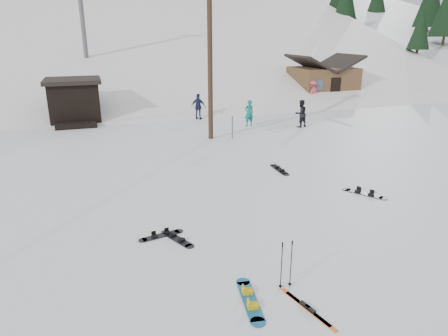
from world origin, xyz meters
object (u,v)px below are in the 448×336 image
object	(u,v)px
hero_snowboard	(250,300)
hero_skis	(308,308)
utility_pole	(210,49)
cabin	(322,82)

from	to	relation	value
hero_snowboard	hero_skis	xyz separation A→B (m)	(1.04, -0.63, -0.01)
utility_pole	cabin	size ratio (longest dim) A/B	1.67
cabin	utility_pole	bearing A→B (deg)	-142.44
utility_pole	hero_snowboard	bearing A→B (deg)	-103.24
hero_snowboard	utility_pole	bearing A→B (deg)	-4.78
utility_pole	hero_skis	size ratio (longest dim) A/B	5.67
hero_skis	utility_pole	bearing A→B (deg)	67.43
hero_snowboard	hero_skis	distance (m)	1.21
utility_pole	hero_skis	xyz separation A→B (m)	(-2.17, -14.28, -4.66)
utility_pole	cabin	xyz separation A→B (m)	(13.00, 10.00, -3.20)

